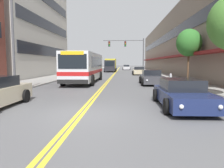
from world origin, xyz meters
TOP-DOWN VIEW (x-y plane):
  - ground_plane at (0.00, 37.00)m, footprint 240.00×240.00m
  - sidewalk_left at (-7.33, 37.00)m, footprint 3.67×106.00m
  - sidewalk_right at (7.33, 37.00)m, footprint 3.67×106.00m
  - centre_line at (0.00, 37.00)m, footprint 0.34×106.00m
  - storefront_row_right at (13.40, 37.00)m, footprint 9.10×68.00m
  - city_bus at (-2.28, 13.95)m, footprint 2.86×11.00m
  - car_slate_blue_parked_left_near at (-4.27, 24.73)m, footprint 2.18×4.80m
  - car_white_parked_left_far at (-4.44, 31.44)m, footprint 2.01×4.61m
  - car_navy_parked_right_foreground at (4.32, 1.47)m, footprint 2.12×4.91m
  - car_dark_grey_parked_right_mid at (4.26, 11.85)m, footprint 2.06×4.35m
  - car_beige_parked_right_far at (4.26, 28.29)m, footprint 2.16×4.22m
  - car_silver_moving_lead at (2.48, 53.29)m, footprint 2.10×4.28m
  - box_truck at (-1.25, 40.92)m, footprint 2.55×7.72m
  - traffic_signal_mast at (2.68, 31.01)m, footprint 7.26×0.38m
  - street_lamp_left_near at (-4.93, 5.21)m, footprint 2.52×0.28m
  - street_tree_right_mid at (8.06, 13.53)m, footprint 2.44×2.44m
  - fire_hydrant at (5.95, 11.53)m, footprint 0.31×0.23m

SIDE VIEW (x-z plane):
  - ground_plane at x=0.00m, z-range 0.00..0.00m
  - centre_line at x=0.00m, z-range 0.00..0.01m
  - sidewalk_left at x=-7.33m, z-range 0.00..0.12m
  - sidewalk_right at x=7.33m, z-range 0.00..0.12m
  - fire_hydrant at x=5.95m, z-range 0.12..1.04m
  - car_navy_parked_right_foreground at x=4.32m, z-range -0.04..1.23m
  - car_white_parked_left_far at x=-4.44m, z-range -0.04..1.26m
  - car_slate_blue_parked_left_near at x=-4.27m, z-range -0.06..1.29m
  - car_beige_parked_right_far at x=4.26m, z-range -0.05..1.29m
  - car_dark_grey_parked_right_mid at x=4.26m, z-range -0.05..1.30m
  - car_silver_moving_lead at x=2.48m, z-range -0.04..1.37m
  - box_truck at x=-1.25m, z-range 0.06..2.96m
  - city_bus at x=-2.28m, z-range 0.20..3.14m
  - street_tree_right_mid at x=8.06m, z-range 1.35..6.52m
  - traffic_signal_mast at x=2.68m, z-range 1.39..7.70m
  - street_lamp_left_near at x=-4.93m, z-range 0.77..8.36m
  - storefront_row_right at x=13.40m, z-range -0.01..10.55m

